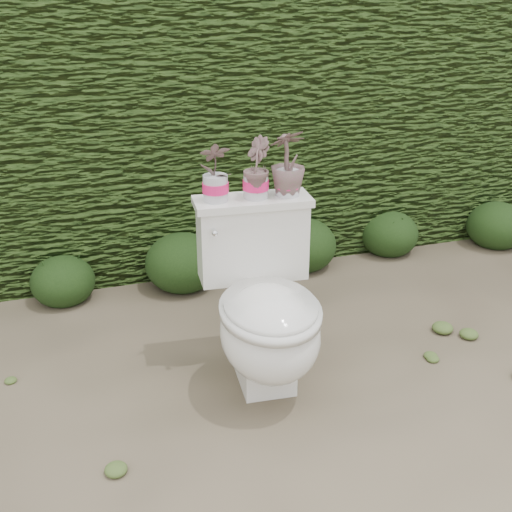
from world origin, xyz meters
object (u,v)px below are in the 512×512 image
object	(u,v)px
toilet	(265,312)
potted_plant_left	(215,173)
potted_plant_center	(256,170)
potted_plant_right	(288,165)

from	to	relation	value
toilet	potted_plant_left	xyz separation A→B (m)	(-0.14, 0.25, 0.54)
potted_plant_left	toilet	bearing A→B (deg)	123.12
potted_plant_center	potted_plant_right	xyz separation A→B (m)	(0.14, -0.01, 0.01)
potted_plant_center	potted_plant_left	bearing A→B (deg)	94.70
potted_plant_center	potted_plant_right	bearing A→B (deg)	-85.30
potted_plant_right	potted_plant_left	bearing A→B (deg)	-17.84
potted_plant_left	potted_plant_center	xyz separation A→B (m)	(0.17, -0.01, 0.00)
potted_plant_left	potted_plant_right	xyz separation A→B (m)	(0.31, -0.02, 0.02)
potted_plant_center	toilet	bearing A→B (deg)	-178.76
potted_plant_center	potted_plant_right	world-z (taller)	potted_plant_right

